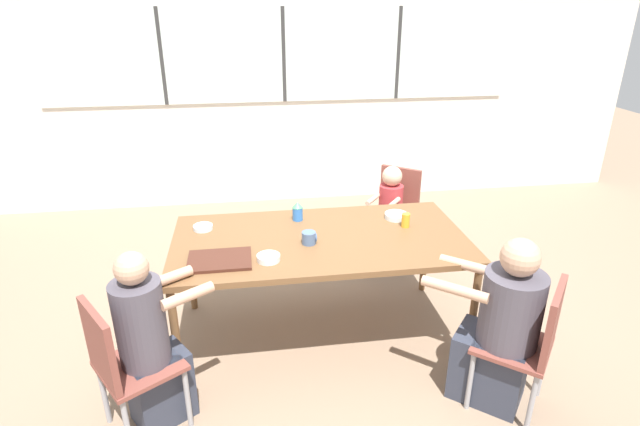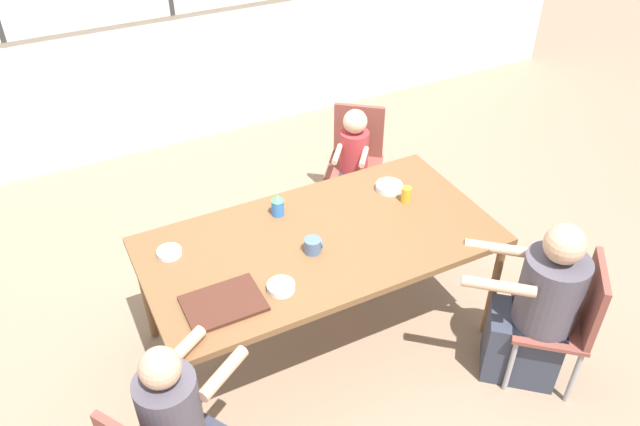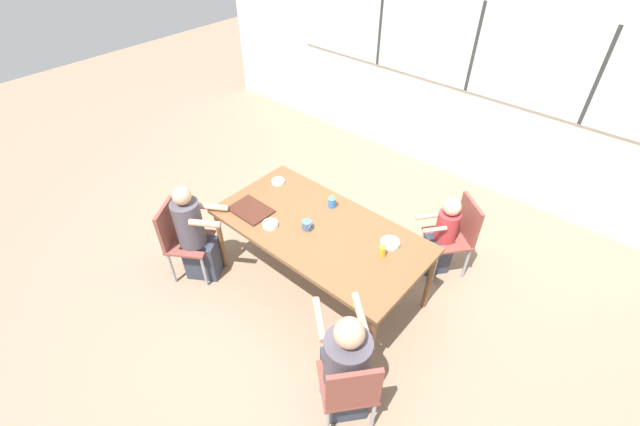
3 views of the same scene
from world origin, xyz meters
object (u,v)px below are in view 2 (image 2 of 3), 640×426
(chair_for_man_blue_shirt, at_px, (570,314))
(juice_glass, at_px, (406,195))
(sippy_cup, at_px, (278,205))
(bowl_white_shallow, at_px, (281,287))
(bowl_cereal, at_px, (389,187))
(bowl_fruit, at_px, (169,252))
(chair_for_toddler, at_px, (356,152))
(person_man_blue_shirt, at_px, (536,312))
(coffee_mug, at_px, (313,245))
(person_toddler, at_px, (353,171))

(chair_for_man_blue_shirt, distance_m, juice_glass, 1.13)
(juice_glass, bearing_deg, sippy_cup, 162.71)
(juice_glass, relative_size, bowl_white_shallow, 0.70)
(chair_for_man_blue_shirt, bearing_deg, juice_glass, 64.53)
(bowl_white_shallow, bearing_deg, juice_glass, 19.98)
(bowl_cereal, distance_m, bowl_fruit, 1.39)
(chair_for_toddler, xyz_separation_m, bowl_white_shallow, (-1.23, -1.38, 0.29))
(chair_for_man_blue_shirt, bearing_deg, person_man_blue_shirt, 90.00)
(bowl_cereal, bearing_deg, coffee_mug, -155.16)
(person_toddler, xyz_separation_m, sippy_cup, (-0.89, -0.66, 0.41))
(chair_for_toddler, bearing_deg, bowl_fruit, 65.47)
(chair_for_toddler, bearing_deg, bowl_cereal, 111.11)
(person_toddler, relative_size, sippy_cup, 6.57)
(chair_for_toddler, relative_size, bowl_cereal, 5.11)
(coffee_mug, xyz_separation_m, sippy_cup, (-0.03, 0.39, 0.03))
(person_toddler, bearing_deg, person_man_blue_shirt, 133.73)
(person_toddler, height_order, sippy_cup, person_toddler)
(chair_for_toddler, xyz_separation_m, person_man_blue_shirt, (0.07, -1.90, -0.02))
(chair_for_man_blue_shirt, bearing_deg, chair_for_toddler, 45.98)
(chair_for_man_blue_shirt, relative_size, chair_for_toddler, 1.00)
(sippy_cup, bearing_deg, person_toddler, 36.62)
(bowl_white_shallow, bearing_deg, person_toddler, 47.78)
(person_man_blue_shirt, height_order, juice_glass, person_man_blue_shirt)
(person_man_blue_shirt, distance_m, person_toddler, 1.78)
(bowl_white_shallow, xyz_separation_m, bowl_fruit, (-0.43, 0.53, -0.00))
(person_man_blue_shirt, height_order, person_toddler, person_man_blue_shirt)
(bowl_white_shallow, bearing_deg, bowl_fruit, 129.26)
(coffee_mug, relative_size, sippy_cup, 0.70)
(coffee_mug, height_order, bowl_white_shallow, coffee_mug)
(chair_for_man_blue_shirt, relative_size, person_man_blue_shirt, 0.78)
(juice_glass, bearing_deg, bowl_fruit, 173.29)
(bowl_fruit, bearing_deg, coffee_mug, -25.00)
(sippy_cup, bearing_deg, bowl_cereal, -6.05)
(chair_for_toddler, bearing_deg, person_man_blue_shirt, 130.45)
(person_toddler, xyz_separation_m, bowl_white_shallow, (-1.14, -1.25, 0.36))
(sippy_cup, bearing_deg, person_man_blue_shirt, -46.44)
(coffee_mug, height_order, juice_glass, juice_glass)
(chair_for_toddler, xyz_separation_m, bowl_fruit, (-1.66, -0.85, 0.28))
(person_man_blue_shirt, bearing_deg, chair_for_man_blue_shirt, -90.00)
(chair_for_man_blue_shirt, height_order, juice_glass, juice_glass)
(person_toddler, distance_m, coffee_mug, 1.41)
(chair_for_toddler, relative_size, sippy_cup, 6.05)
(coffee_mug, relative_size, bowl_cereal, 0.59)
(sippy_cup, bearing_deg, chair_for_man_blue_shirt, -45.83)
(coffee_mug, distance_m, bowl_cereal, 0.76)
(sippy_cup, bearing_deg, bowl_fruit, -174.56)
(person_toddler, xyz_separation_m, coffee_mug, (-0.86, -1.06, 0.38))
(chair_for_toddler, bearing_deg, juice_glass, 114.74)
(sippy_cup, xyz_separation_m, bowl_cereal, (0.72, -0.08, -0.05))
(person_man_blue_shirt, height_order, sippy_cup, person_man_blue_shirt)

